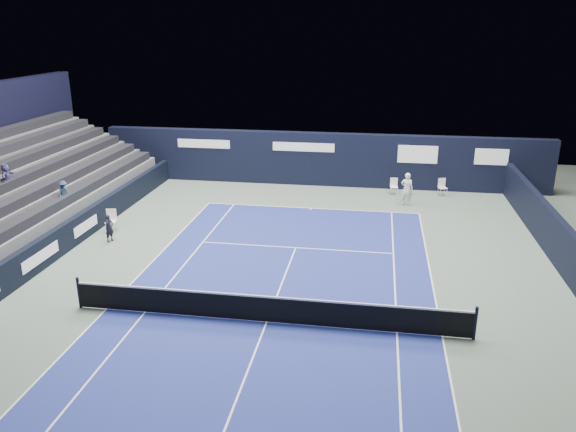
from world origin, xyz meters
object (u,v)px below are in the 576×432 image
(line_judge_chair, at_px, (111,219))
(tennis_player, at_px, (407,189))
(tennis_net, at_px, (266,308))
(folding_chair_back_b, at_px, (442,186))
(folding_chair_back_a, at_px, (394,183))

(line_judge_chair, bearing_deg, tennis_player, 13.43)
(line_judge_chair, relative_size, tennis_net, 0.08)
(folding_chair_back_b, relative_size, tennis_net, 0.07)
(tennis_net, bearing_deg, line_judge_chair, 140.66)
(folding_chair_back_a, relative_size, folding_chair_back_b, 0.96)
(tennis_net, bearing_deg, folding_chair_back_b, 65.84)
(folding_chair_back_b, bearing_deg, tennis_net, -132.04)
(tennis_net, relative_size, tennis_player, 7.42)
(folding_chair_back_a, bearing_deg, tennis_player, -78.52)
(line_judge_chair, bearing_deg, folding_chair_back_b, 16.84)
(line_judge_chair, bearing_deg, tennis_net, -50.49)
(folding_chair_back_a, height_order, folding_chair_back_b, folding_chair_back_b)
(tennis_net, bearing_deg, folding_chair_back_a, 74.39)
(line_judge_chair, xyz_separation_m, tennis_player, (13.55, 6.20, 0.28))
(line_judge_chair, distance_m, tennis_player, 14.90)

